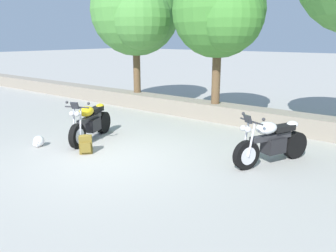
% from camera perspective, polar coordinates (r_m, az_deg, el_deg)
% --- Properties ---
extents(ground_plane, '(120.00, 120.00, 0.00)m').
position_cam_1_polar(ground_plane, '(7.84, -10.17, -5.46)').
color(ground_plane, '#A3A099').
extents(stone_wall, '(36.00, 0.80, 0.55)m').
position_cam_1_polar(stone_wall, '(11.40, 7.80, 2.51)').
color(stone_wall, gray).
rests_on(stone_wall, ground).
extents(motorcycle_yellow_near_left, '(1.02, 1.97, 1.18)m').
position_cam_1_polar(motorcycle_yellow_near_left, '(9.18, -13.14, 0.57)').
color(motorcycle_yellow_near_left, black).
rests_on(motorcycle_yellow_near_left, ground).
extents(motorcycle_white_centre, '(1.07, 1.95, 1.18)m').
position_cam_1_polar(motorcycle_white_centre, '(7.61, 17.20, -2.67)').
color(motorcycle_white_centre, black).
rests_on(motorcycle_white_centre, ground).
extents(rider_backpack, '(0.35, 0.35, 0.47)m').
position_cam_1_polar(rider_backpack, '(8.20, -13.89, -2.96)').
color(rider_backpack, brown).
rests_on(rider_backpack, ground).
extents(rider_helmet, '(0.28, 0.28, 0.28)m').
position_cam_1_polar(rider_helmet, '(9.11, -21.25, -2.44)').
color(rider_helmet, silver).
rests_on(rider_helmet, ground).
extents(leafy_tree_far_left, '(3.58, 3.41, 4.85)m').
position_cam_1_polar(leafy_tree_far_left, '(13.27, -5.37, 18.80)').
color(leafy_tree_far_left, brown).
rests_on(leafy_tree_far_left, stone_wall).
extents(leafy_tree_mid_left, '(3.08, 2.93, 4.42)m').
position_cam_1_polar(leafy_tree_mid_left, '(10.99, 9.05, 18.59)').
color(leafy_tree_mid_left, brown).
rests_on(leafy_tree_mid_left, stone_wall).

